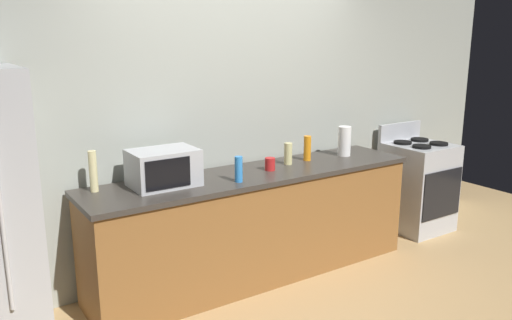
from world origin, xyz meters
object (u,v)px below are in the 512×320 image
object	(u,v)px
paper_towel_roll	(344,141)
bottle_spray_cleaner	(239,169)
microwave	(164,168)
bottle_dish_soap	(307,148)
stove_range	(417,186)
mug_red	(270,164)
bottle_vinegar	(288,154)
bottle_hand_soap	(93,171)

from	to	relation	value
paper_towel_roll	bottle_spray_cleaner	bearing A→B (deg)	-170.29
microwave	bottle_spray_cleaner	distance (m)	0.55
microwave	bottle_dish_soap	size ratio (longest dim) A/B	2.19
bottle_spray_cleaner	bottle_dish_soap	distance (m)	0.90
stove_range	bottle_spray_cleaner	size ratio (longest dim) A/B	5.52
microwave	stove_range	bearing A→B (deg)	-0.99
paper_towel_roll	mug_red	distance (m)	0.88
paper_towel_roll	bottle_dish_soap	bearing A→B (deg)	174.66
bottle_dish_soap	microwave	bearing A→B (deg)	-178.34
microwave	bottle_vinegar	bearing A→B (deg)	0.98
paper_towel_roll	bottle_spray_cleaner	world-z (taller)	paper_towel_roll
bottle_vinegar	mug_red	size ratio (longest dim) A/B	1.79
bottle_hand_soap	bottle_vinegar	size ratio (longest dim) A/B	1.58
bottle_spray_cleaner	bottle_dish_soap	world-z (taller)	bottle_dish_soap
bottle_spray_cleaner	mug_red	bearing A→B (deg)	21.18
bottle_vinegar	bottle_dish_soap	world-z (taller)	bottle_dish_soap
bottle_hand_soap	bottle_vinegar	world-z (taller)	bottle_hand_soap
bottle_spray_cleaner	bottle_vinegar	size ratio (longest dim) A/B	1.05
mug_red	bottle_hand_soap	bearing A→B (deg)	171.91
stove_range	mug_red	size ratio (longest dim) A/B	10.42
stove_range	bottle_dish_soap	world-z (taller)	bottle_dish_soap
stove_range	bottle_hand_soap	size ratio (longest dim) A/B	3.68
mug_red	paper_towel_roll	bearing A→B (deg)	4.20
bottle_dish_soap	bottle_spray_cleaner	bearing A→B (deg)	-163.60
stove_range	microwave	bearing A→B (deg)	179.01
stove_range	paper_towel_roll	bearing A→B (deg)	177.12
bottle_vinegar	bottle_dish_soap	size ratio (longest dim) A/B	0.85
paper_towel_roll	bottle_hand_soap	bearing A→B (deg)	176.66
bottle_vinegar	stove_range	bearing A→B (deg)	-2.39
bottle_dish_soap	bottle_vinegar	bearing A→B (deg)	-174.91
microwave	paper_towel_roll	xyz separation A→B (m)	(1.78, 0.00, 0.00)
bottle_hand_soap	bottle_spray_cleaner	distance (m)	1.04
bottle_hand_soap	bottle_vinegar	xyz separation A→B (m)	(1.62, -0.11, -0.05)
microwave	mug_red	world-z (taller)	microwave
bottle_hand_soap	paper_towel_roll	bearing A→B (deg)	-3.34
bottle_hand_soap	bottle_dish_soap	distance (m)	1.85
stove_range	microwave	xyz separation A→B (m)	(-2.78, 0.05, 0.57)
stove_range	bottle_vinegar	bearing A→B (deg)	177.61
bottle_spray_cleaner	bottle_hand_soap	bearing A→B (deg)	160.47
bottle_hand_soap	mug_red	size ratio (longest dim) A/B	2.83
paper_towel_roll	stove_range	bearing A→B (deg)	-2.88
stove_range	bottle_hand_soap	xyz separation A→B (m)	(-3.25, 0.18, 0.59)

